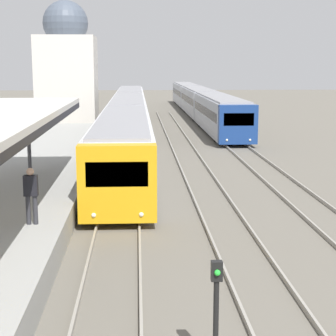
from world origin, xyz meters
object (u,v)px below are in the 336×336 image
(person_on_platform, at_px, (31,193))
(train_near, at_px, (128,115))
(signal_post_near, at_px, (216,304))
(train_far, at_px, (199,101))

(person_on_platform, relative_size, train_near, 0.03)
(person_on_platform, relative_size, signal_post_near, 0.81)
(person_on_platform, xyz_separation_m, train_far, (9.73, 44.30, -0.16))
(person_on_platform, relative_size, train_far, 0.03)
(train_far, distance_m, signal_post_near, 51.24)
(train_near, distance_m, train_far, 18.53)
(signal_post_near, bearing_deg, train_far, 84.08)
(train_near, xyz_separation_m, train_far, (7.33, 17.02, -0.00))
(signal_post_near, bearing_deg, train_near, 93.44)
(train_near, bearing_deg, person_on_platform, -95.03)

